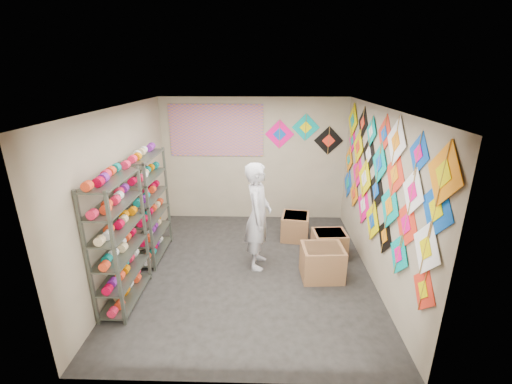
{
  "coord_description": "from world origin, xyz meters",
  "views": [
    {
      "loc": [
        0.24,
        -5.05,
        3.2
      ],
      "look_at": [
        0.1,
        0.3,
        1.3
      ],
      "focal_mm": 24.0,
      "sensor_mm": 36.0,
      "label": 1
    }
  ],
  "objects_px": {
    "shelf_rack_back": "(149,207)",
    "carton_c": "(295,226)",
    "carton_a": "(322,262)",
    "carton_b": "(329,244)",
    "shelf_rack_front": "(119,242)",
    "shopkeeper": "(258,216)"
  },
  "relations": [
    {
      "from": "shelf_rack_back",
      "to": "carton_c",
      "type": "height_order",
      "value": "shelf_rack_back"
    },
    {
      "from": "carton_a",
      "to": "shelf_rack_back",
      "type": "bearing_deg",
      "value": 164.57
    },
    {
      "from": "carton_a",
      "to": "carton_b",
      "type": "height_order",
      "value": "carton_a"
    },
    {
      "from": "carton_b",
      "to": "shelf_rack_front",
      "type": "bearing_deg",
      "value": -161.34
    },
    {
      "from": "shelf_rack_front",
      "to": "carton_b",
      "type": "distance_m",
      "value": 3.55
    },
    {
      "from": "shelf_rack_back",
      "to": "shelf_rack_front",
      "type": "bearing_deg",
      "value": -90.0
    },
    {
      "from": "shopkeeper",
      "to": "shelf_rack_back",
      "type": "bearing_deg",
      "value": 87.07
    },
    {
      "from": "shelf_rack_front",
      "to": "shelf_rack_back",
      "type": "bearing_deg",
      "value": 90.0
    },
    {
      "from": "carton_c",
      "to": "shelf_rack_back",
      "type": "bearing_deg",
      "value": -155.54
    },
    {
      "from": "shelf_rack_back",
      "to": "shopkeeper",
      "type": "bearing_deg",
      "value": -8.15
    },
    {
      "from": "shelf_rack_front",
      "to": "shelf_rack_back",
      "type": "distance_m",
      "value": 1.3
    },
    {
      "from": "carton_a",
      "to": "carton_c",
      "type": "distance_m",
      "value": 1.43
    },
    {
      "from": "shelf_rack_front",
      "to": "shopkeeper",
      "type": "distance_m",
      "value": 2.17
    },
    {
      "from": "shelf_rack_back",
      "to": "carton_c",
      "type": "distance_m",
      "value": 2.84
    },
    {
      "from": "shelf_rack_front",
      "to": "shopkeeper",
      "type": "bearing_deg",
      "value": 28.13
    },
    {
      "from": "carton_a",
      "to": "carton_c",
      "type": "xyz_separation_m",
      "value": [
        -0.32,
        1.39,
        -0.02
      ]
    },
    {
      "from": "shopkeeper",
      "to": "carton_a",
      "type": "bearing_deg",
      "value": -103.77
    },
    {
      "from": "shopkeeper",
      "to": "carton_a",
      "type": "distance_m",
      "value": 1.28
    },
    {
      "from": "shelf_rack_back",
      "to": "carton_c",
      "type": "relative_size",
      "value": 3.3
    },
    {
      "from": "shelf_rack_back",
      "to": "carton_b",
      "type": "relative_size",
      "value": 3.27
    },
    {
      "from": "shelf_rack_front",
      "to": "carton_a",
      "type": "relative_size",
      "value": 2.9
    },
    {
      "from": "carton_b",
      "to": "shelf_rack_back",
      "type": "bearing_deg",
      "value": 176.69
    }
  ]
}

